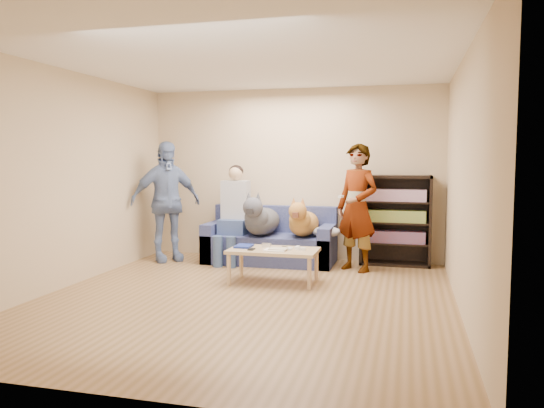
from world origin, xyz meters
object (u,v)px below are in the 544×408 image
(person_standing_right, at_px, (357,208))
(bookshelf, at_px, (395,218))
(person_standing_left, at_px, (166,201))
(camera_silver, at_px, (267,245))
(dog_gray, at_px, (261,219))
(coffee_table, at_px, (273,253))
(sofa, at_px, (271,243))
(person_seated, at_px, (234,210))
(dog_tan, at_px, (303,222))
(notebook_blue, at_px, (244,246))

(person_standing_right, distance_m, bookshelf, 0.75)
(person_standing_right, relative_size, person_standing_left, 0.97)
(camera_silver, relative_size, dog_gray, 0.09)
(camera_silver, bearing_deg, coffee_table, -45.00)
(sofa, bearing_deg, camera_silver, -78.03)
(person_seated, xyz_separation_m, dog_tan, (1.05, -0.02, -0.14))
(camera_silver, relative_size, sofa, 0.06)
(camera_silver, distance_m, bookshelf, 2.09)
(notebook_blue, bearing_deg, dog_tan, 62.48)
(camera_silver, xyz_separation_m, dog_gray, (-0.33, 0.92, 0.22))
(person_standing_right, distance_m, dog_gray, 1.41)
(person_standing_right, distance_m, coffee_table, 1.43)
(notebook_blue, relative_size, dog_gray, 0.20)
(notebook_blue, distance_m, camera_silver, 0.29)
(person_standing_right, distance_m, sofa, 1.46)
(notebook_blue, relative_size, camera_silver, 2.36)
(notebook_blue, distance_m, person_seated, 1.24)
(person_standing_right, bearing_deg, dog_tan, -157.84)
(person_seated, bearing_deg, sofa, 13.28)
(person_seated, bearing_deg, person_standing_left, -170.33)
(person_standing_left, relative_size, dog_tan, 1.54)
(camera_silver, height_order, sofa, sofa)
(sofa, relative_size, dog_gray, 1.49)
(sofa, distance_m, coffee_table, 1.31)
(dog_gray, bearing_deg, camera_silver, -69.96)
(person_standing_left, relative_size, bookshelf, 1.38)
(person_standing_right, distance_m, person_seated, 1.85)
(sofa, bearing_deg, coffee_table, -73.97)
(person_seated, relative_size, bookshelf, 1.13)
(dog_gray, distance_m, bookshelf, 1.95)
(notebook_blue, height_order, coffee_table, notebook_blue)
(sofa, distance_m, dog_gray, 0.45)
(person_standing_right, relative_size, bookshelf, 1.34)
(notebook_blue, height_order, dog_gray, dog_gray)
(dog_tan, relative_size, bookshelf, 0.90)
(person_seated, height_order, dog_tan, person_seated)
(notebook_blue, height_order, dog_tan, dog_tan)
(person_seated, height_order, dog_gray, person_seated)
(person_standing_right, distance_m, person_standing_left, 2.85)
(person_standing_right, height_order, dog_gray, person_standing_right)
(bookshelf, bearing_deg, coffee_table, -133.99)
(coffee_table, distance_m, bookshelf, 2.09)
(person_standing_left, relative_size, camera_silver, 16.35)
(bookshelf, bearing_deg, person_standing_left, -170.96)
(person_standing_left, relative_size, notebook_blue, 6.92)
(dog_gray, distance_m, coffee_table, 1.17)
(person_seated, xyz_separation_m, coffee_table, (0.90, -1.13, -0.40))
(dog_gray, bearing_deg, person_seated, 167.97)
(person_standing_left, xyz_separation_m, camera_silver, (1.79, -0.84, -0.45))
(sofa, xyz_separation_m, person_seated, (-0.54, -0.13, 0.49))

